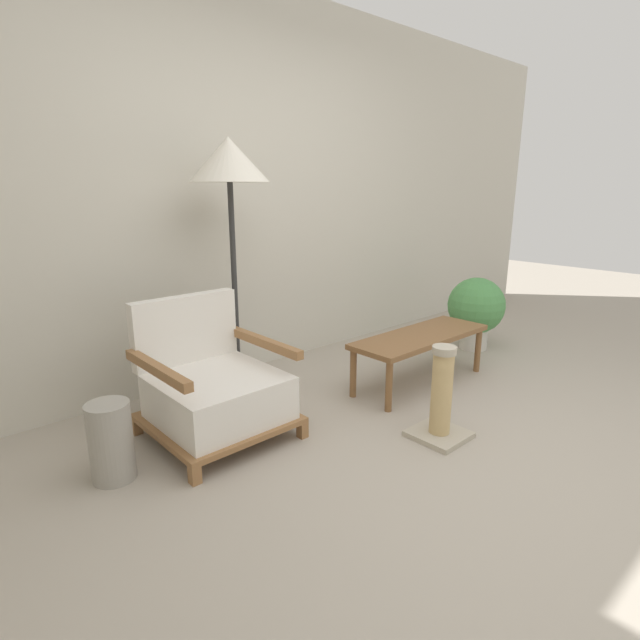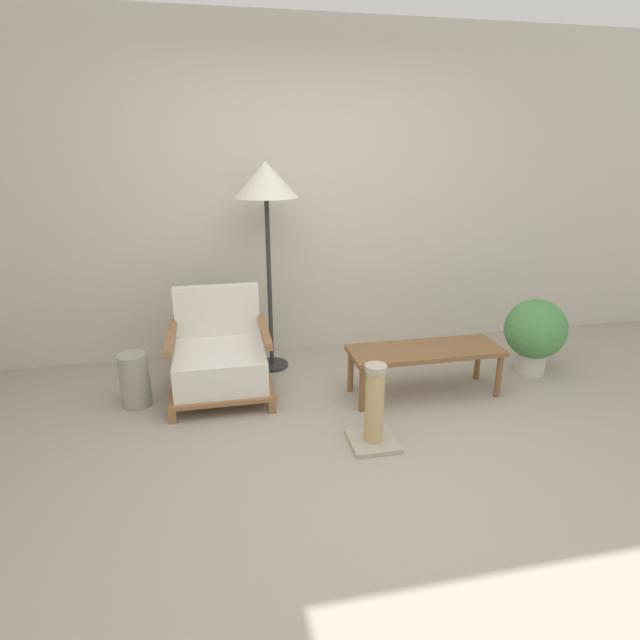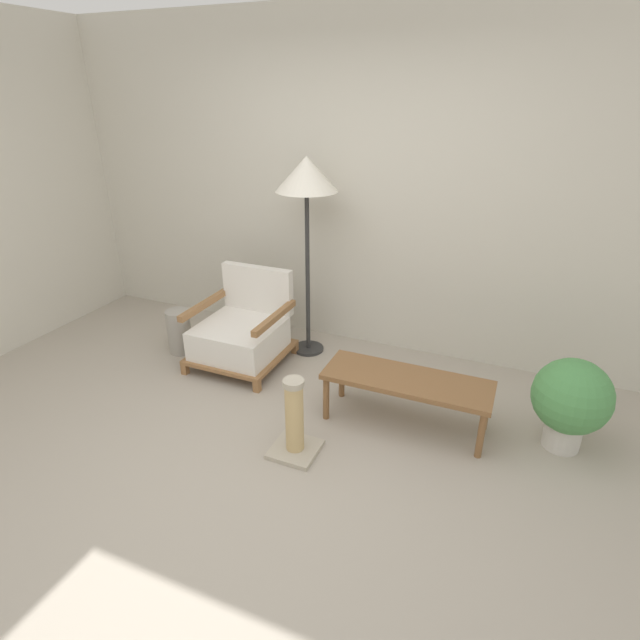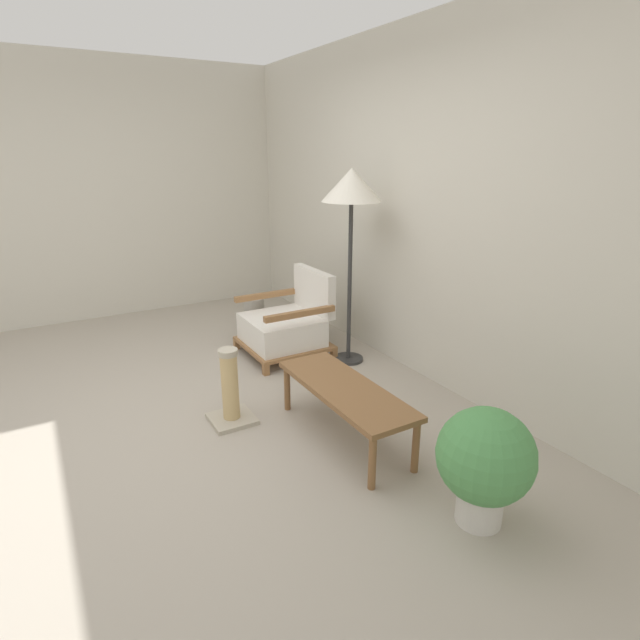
{
  "view_description": "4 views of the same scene",
  "coord_description": "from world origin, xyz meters",
  "px_view_note": "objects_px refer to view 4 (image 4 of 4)",
  "views": [
    {
      "loc": [
        -2.07,
        -1.04,
        1.36
      ],
      "look_at": [
        -0.04,
        1.18,
        0.55
      ],
      "focal_mm": 28.0,
      "sensor_mm": 36.0,
      "label": 1
    },
    {
      "loc": [
        -0.73,
        -2.17,
        1.75
      ],
      "look_at": [
        -0.04,
        1.18,
        0.55
      ],
      "focal_mm": 28.0,
      "sensor_mm": 36.0,
      "label": 2
    },
    {
      "loc": [
        1.27,
        -1.89,
        2.11
      ],
      "look_at": [
        -0.04,
        1.18,
        0.55
      ],
      "focal_mm": 28.0,
      "sensor_mm": 36.0,
      "label": 3
    },
    {
      "loc": [
        3.07,
        -0.63,
        1.77
      ],
      "look_at": [
        -0.04,
        1.18,
        0.55
      ],
      "focal_mm": 28.0,
      "sensor_mm": 36.0,
      "label": 4
    }
  ],
  "objects_px": {
    "coffee_table": "(345,393)",
    "vase": "(255,317)",
    "scratching_post": "(230,393)",
    "potted_plant": "(485,460)",
    "floor_lamp": "(351,193)",
    "armchair": "(287,325)"
  },
  "relations": [
    {
      "from": "coffee_table",
      "to": "vase",
      "type": "relative_size",
      "value": 2.87
    },
    {
      "from": "potted_plant",
      "to": "scratching_post",
      "type": "xyz_separation_m",
      "value": [
        -1.55,
        -0.72,
        -0.14
      ]
    },
    {
      "from": "armchair",
      "to": "potted_plant",
      "type": "xyz_separation_m",
      "value": [
        2.45,
        -0.16,
        0.08
      ]
    },
    {
      "from": "potted_plant",
      "to": "floor_lamp",
      "type": "bearing_deg",
      "value": 164.84
    },
    {
      "from": "coffee_table",
      "to": "scratching_post",
      "type": "distance_m",
      "value": 0.8
    },
    {
      "from": "coffee_table",
      "to": "vase",
      "type": "height_order",
      "value": "vase"
    },
    {
      "from": "vase",
      "to": "potted_plant",
      "type": "height_order",
      "value": "potted_plant"
    },
    {
      "from": "scratching_post",
      "to": "vase",
      "type": "bearing_deg",
      "value": 151.49
    },
    {
      "from": "scratching_post",
      "to": "potted_plant",
      "type": "bearing_deg",
      "value": 24.95
    },
    {
      "from": "armchair",
      "to": "vase",
      "type": "xyz_separation_m",
      "value": [
        -0.6,
        -0.07,
        -0.08
      ]
    },
    {
      "from": "armchair",
      "to": "scratching_post",
      "type": "distance_m",
      "value": 1.26
    },
    {
      "from": "potted_plant",
      "to": "armchair",
      "type": "bearing_deg",
      "value": 176.37
    },
    {
      "from": "armchair",
      "to": "scratching_post",
      "type": "bearing_deg",
      "value": -44.29
    },
    {
      "from": "coffee_table",
      "to": "potted_plant",
      "type": "relative_size",
      "value": 1.8
    },
    {
      "from": "armchair",
      "to": "potted_plant",
      "type": "bearing_deg",
      "value": -3.63
    },
    {
      "from": "vase",
      "to": "coffee_table",
      "type": "bearing_deg",
      "value": -7.03
    },
    {
      "from": "coffee_table",
      "to": "scratching_post",
      "type": "xyz_separation_m",
      "value": [
        -0.56,
        -0.56,
        -0.11
      ]
    },
    {
      "from": "vase",
      "to": "potted_plant",
      "type": "xyz_separation_m",
      "value": [
        3.05,
        -0.09,
        0.16
      ]
    },
    {
      "from": "armchair",
      "to": "floor_lamp",
      "type": "bearing_deg",
      "value": 43.42
    },
    {
      "from": "potted_plant",
      "to": "scratching_post",
      "type": "height_order",
      "value": "potted_plant"
    },
    {
      "from": "armchair",
      "to": "vase",
      "type": "bearing_deg",
      "value": -173.75
    },
    {
      "from": "floor_lamp",
      "to": "potted_plant",
      "type": "distance_m",
      "value": 2.38
    }
  ]
}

